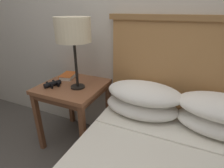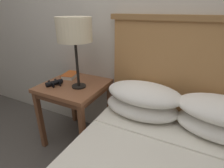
# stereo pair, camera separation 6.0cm
# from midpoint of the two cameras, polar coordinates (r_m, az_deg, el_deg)

# --- Properties ---
(wall_back) EXTENTS (8.00, 0.06, 2.60)m
(wall_back) POSITION_cam_midpoint_polar(r_m,az_deg,el_deg) (1.63, 9.21, 22.03)
(wall_back) COLOR beige
(wall_back) RESTS_ON ground_plane
(nightstand) EXTENTS (0.58, 0.58, 0.66)m
(nightstand) POSITION_cam_midpoint_polar(r_m,az_deg,el_deg) (1.76, -11.06, -2.53)
(nightstand) COLOR brown
(nightstand) RESTS_ON ground_plane
(table_lamp) EXTENTS (0.29, 0.29, 0.61)m
(table_lamp) POSITION_cam_midpoint_polar(r_m,az_deg,el_deg) (1.52, -11.05, 16.67)
(table_lamp) COLOR black
(table_lamp) RESTS_ON nightstand
(book_on_nightstand) EXTENTS (0.17, 0.22, 0.04)m
(book_on_nightstand) POSITION_cam_midpoint_polar(r_m,az_deg,el_deg) (1.90, -12.63, 2.82)
(book_on_nightstand) COLOR silver
(book_on_nightstand) RESTS_ON nightstand
(binoculars_pair) EXTENTS (0.16, 0.16, 0.05)m
(binoculars_pair) POSITION_cam_midpoint_polar(r_m,az_deg,el_deg) (1.73, -17.35, 0.35)
(binoculars_pair) COLOR black
(binoculars_pair) RESTS_ON nightstand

